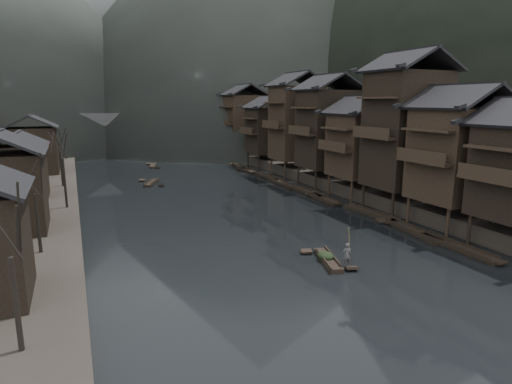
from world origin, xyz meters
TOP-DOWN VIEW (x-y plane):
  - water at (0.00, 0.00)m, footprint 300.00×300.00m
  - right_bank at (35.00, 40.00)m, footprint 40.00×200.00m
  - stilt_houses at (17.28, 19.81)m, footprint 9.00×67.60m
  - left_houses at (-20.50, 20.12)m, footprint 8.10×53.20m
  - bare_trees at (-17.00, 16.64)m, footprint 3.62×60.95m
  - moored_sampans at (12.12, 19.55)m, footprint 2.92×61.84m
  - midriver_boats at (1.88, 53.83)m, footprint 15.84×46.76m
  - stone_bridge at (-0.00, 72.00)m, footprint 40.00×6.00m
  - hero_sampan at (1.50, -4.38)m, footprint 2.25×4.95m
  - cargo_heap at (1.44, -4.16)m, footprint 1.08×1.42m
  - boatman at (1.99, -6.03)m, footprint 0.71×0.57m
  - bamboo_pole at (2.19, -6.03)m, footprint 1.44×1.54m

SIDE VIEW (x-z plane):
  - water at x=0.00m, z-range 0.00..0.00m
  - moored_sampans at x=12.12m, z-range -0.03..0.44m
  - midriver_boats at x=1.88m, z-range -0.02..0.43m
  - hero_sampan at x=1.50m, z-range -0.01..0.42m
  - cargo_heap at x=1.44m, z-range 0.43..1.08m
  - right_bank at x=35.00m, z-range 0.00..1.80m
  - boatman at x=1.99m, z-range 0.43..2.14m
  - bamboo_pole at x=2.19m, z-range 2.14..6.07m
  - stone_bridge at x=0.00m, z-range 0.61..9.61m
  - left_houses at x=-20.50m, z-range 1.30..10.02m
  - bare_trees at x=-17.00m, z-range 2.37..9.60m
  - stilt_houses at x=17.28m, z-range 0.55..17.49m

